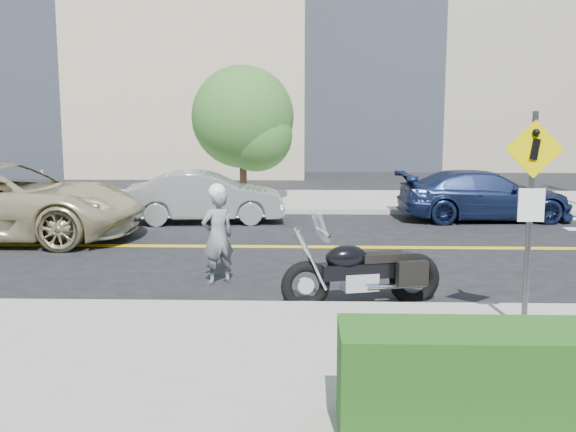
# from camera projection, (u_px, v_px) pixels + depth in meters

# --- Properties ---
(ground_plane) EXTENTS (120.00, 120.00, 0.00)m
(ground_plane) POSITION_uv_depth(u_px,v_px,m) (257.00, 247.00, 15.71)
(ground_plane) COLOR black
(ground_plane) RESTS_ON ground
(sidewalk_near) EXTENTS (60.00, 5.00, 0.15)m
(sidewalk_near) POSITION_uv_depth(u_px,v_px,m) (210.00, 363.00, 8.30)
(sidewalk_near) COLOR #9E9B91
(sidewalk_near) RESTS_ON ground_plane
(sidewalk_far) EXTENTS (60.00, 5.00, 0.15)m
(sidewalk_far) POSITION_uv_depth(u_px,v_px,m) (274.00, 201.00, 23.11)
(sidewalk_far) COLOR #9E9B91
(sidewalk_far) RESTS_ON ground_plane
(pedestrian_sign) EXTENTS (0.78, 0.08, 3.00)m
(pedestrian_sign) POSITION_uv_depth(u_px,v_px,m) (531.00, 200.00, 9.05)
(pedestrian_sign) COLOR #4C4C51
(pedestrian_sign) RESTS_ON sidewalk_near
(motorcyclist) EXTENTS (0.76, 0.70, 1.85)m
(motorcyclist) POSITION_uv_depth(u_px,v_px,m) (218.00, 234.00, 12.31)
(motorcyclist) COLOR #B8B8BD
(motorcyclist) RESTS_ON ground
(motorcycle) EXTENTS (2.73, 1.43, 1.59)m
(motorcycle) POSITION_uv_depth(u_px,v_px,m) (363.00, 256.00, 10.98)
(motorcycle) COLOR black
(motorcycle) RESTS_ON ground
(suv) EXTENTS (6.85, 3.18, 1.90)m
(suv) POSITION_uv_depth(u_px,v_px,m) (1.00, 201.00, 16.45)
(suv) COLOR beige
(suv) RESTS_ON ground
(parked_car_silver) EXTENTS (4.53, 1.98, 1.45)m
(parked_car_silver) POSITION_uv_depth(u_px,v_px,m) (206.00, 197.00, 19.04)
(parked_car_silver) COLOR #A4A9AC
(parked_car_silver) RESTS_ON ground
(parked_car_blue) EXTENTS (5.09, 2.38, 1.44)m
(parked_car_blue) POSITION_uv_depth(u_px,v_px,m) (484.00, 195.00, 19.43)
(parked_car_blue) COLOR #19264D
(parked_car_blue) RESTS_ON ground
(tree_far_a) EXTENTS (3.38, 3.38, 4.62)m
(tree_far_a) POSITION_uv_depth(u_px,v_px,m) (243.00, 117.00, 22.23)
(tree_far_a) COLOR #382619
(tree_far_a) RESTS_ON ground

